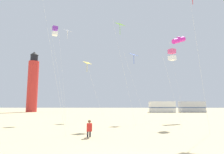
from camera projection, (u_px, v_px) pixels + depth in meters
name	position (u px, v px, depth m)	size (l,w,h in m)	color
kite_flyer_standing	(89.00, 128.00, 12.69)	(0.41, 0.55, 1.16)	red
kite_box_violet	(55.00, 31.00, 24.05)	(2.14, 2.14, 11.76)	silver
kite_diamond_lime	(120.00, 28.00, 21.41)	(2.34, 2.11, 11.21)	silver
kite_diamond_gold	(88.00, 65.00, 25.73)	(2.94, 2.94, 7.84)	silver
kite_diamond_blue	(134.00, 57.00, 24.03)	(2.52, 1.93, 8.50)	silver
kite_tube_magenta	(179.00, 40.00, 27.90)	(2.51, 2.27, 12.04)	silver
kite_box_rainbow	(172.00, 55.00, 19.80)	(1.50, 1.50, 7.76)	silver
kite_diamond_white	(67.00, 34.00, 26.11)	(1.69, 1.69, 12.28)	silver
lighthouse_distant	(33.00, 83.00, 53.38)	(2.80, 2.80, 16.80)	red
rv_van_white	(162.00, 107.00, 49.27)	(6.46, 2.40, 2.80)	white
rv_van_silver	(192.00, 107.00, 49.97)	(6.55, 2.66, 2.80)	#B7BABF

